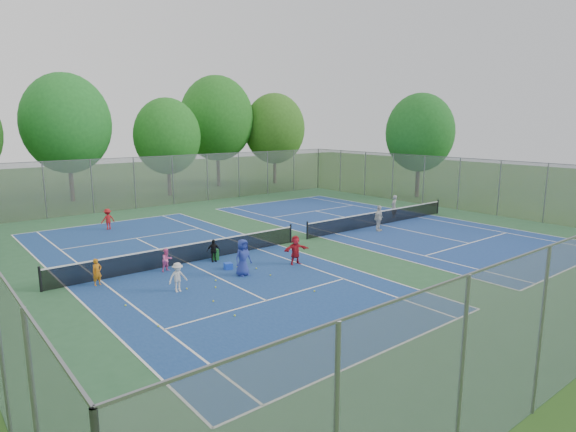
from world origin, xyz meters
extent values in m
plane|color=#264D18|center=(0.00, 0.00, 0.00)|extent=(120.00, 120.00, 0.00)
cube|color=#2B5B36|center=(0.00, 0.00, 0.01)|extent=(32.00, 32.00, 0.01)
cube|color=navy|center=(-7.00, 0.00, 0.02)|extent=(10.97, 23.77, 0.01)
cube|color=navy|center=(7.00, 0.00, 0.02)|extent=(10.97, 23.77, 0.01)
cube|color=black|center=(-7.00, 0.00, 0.46)|extent=(12.87, 0.10, 0.91)
cube|color=black|center=(7.00, 0.00, 0.46)|extent=(12.87, 0.10, 0.91)
cube|color=gray|center=(0.00, 16.00, 2.00)|extent=(32.00, 0.10, 4.00)
cube|color=gray|center=(16.00, 0.00, 2.00)|extent=(0.10, 32.00, 4.00)
cylinder|color=#443326|center=(-6.00, 23.00, 1.93)|extent=(0.36, 0.36, 3.85)
ellipsoid|color=#1F6C23|center=(-6.00, 23.00, 6.55)|extent=(7.20, 7.20, 8.28)
cylinder|color=#443326|center=(2.00, 21.00, 1.57)|extent=(0.36, 0.36, 3.15)
ellipsoid|color=#226A1E|center=(2.00, 21.00, 5.40)|extent=(6.00, 6.00, 6.90)
cylinder|color=#443326|center=(9.00, 24.00, 2.10)|extent=(0.36, 0.36, 4.20)
ellipsoid|color=#22671D|center=(9.00, 24.00, 7.05)|extent=(7.60, 7.60, 8.74)
cylinder|color=#443326|center=(15.00, 22.00, 1.75)|extent=(0.36, 0.36, 3.50)
ellipsoid|color=#31661D|center=(15.00, 22.00, 5.97)|extent=(6.60, 6.60, 7.59)
cylinder|color=#443326|center=(19.00, 6.00, 1.75)|extent=(0.36, 0.36, 3.50)
ellipsoid|color=#1A5B1D|center=(19.00, 6.00, 5.75)|extent=(6.00, 6.00, 6.90)
cube|color=blue|center=(-5.98, -2.06, 0.15)|extent=(0.43, 0.43, 0.30)
cube|color=#227D2D|center=(-5.65, -0.39, 0.27)|extent=(0.35, 0.35, 0.54)
imported|color=#C97012|center=(-11.37, -0.60, 0.57)|extent=(0.48, 0.38, 1.14)
imported|color=pink|center=(-8.30, -0.60, 0.53)|extent=(0.58, 0.48, 1.07)
imported|color=silver|center=(-9.13, -3.39, 0.60)|extent=(0.79, 0.46, 1.21)
imported|color=black|center=(-5.90, -0.60, 0.56)|extent=(0.70, 0.41, 1.11)
imported|color=#273792|center=(-5.96, -3.26, 0.82)|extent=(0.83, 0.57, 1.64)
imported|color=red|center=(-3.08, -3.40, 0.70)|extent=(1.36, 0.67, 1.40)
imported|color=#AA181A|center=(-7.43, 9.79, 0.67)|extent=(0.91, 0.58, 1.33)
imported|color=gray|center=(9.55, 0.99, 0.81)|extent=(0.67, 0.53, 1.62)
imported|color=silver|center=(5.48, -1.14, 0.81)|extent=(1.01, 0.59, 1.62)
sphere|color=#B4D631|center=(-7.33, -3.22, 0.03)|extent=(0.07, 0.07, 0.07)
sphere|color=#CBE835|center=(-11.34, -3.62, 0.03)|extent=(0.07, 0.07, 0.07)
sphere|color=#B7C92E|center=(-7.77, -3.96, 0.03)|extent=(0.07, 0.07, 0.07)
sphere|color=#ACC52D|center=(-5.09, -4.10, 0.03)|extent=(0.07, 0.07, 0.07)
sphere|color=#A5C72E|center=(-11.17, -6.10, 0.03)|extent=(0.07, 0.07, 0.07)
sphere|color=#A0C12C|center=(-5.56, -2.17, 0.03)|extent=(0.07, 0.07, 0.07)
sphere|color=gold|center=(-4.95, -6.82, 0.03)|extent=(0.07, 0.07, 0.07)
sphere|color=gold|center=(-8.63, -5.26, 0.03)|extent=(0.07, 0.07, 0.07)
sphere|color=#BFE836|center=(-8.74, -6.93, 0.03)|extent=(0.07, 0.07, 0.07)
sphere|color=#B3C82E|center=(-5.01, -2.90, 0.03)|extent=(0.07, 0.07, 0.07)
sphere|color=#CBF037|center=(-4.75, -1.59, 0.03)|extent=(0.07, 0.07, 0.07)
sphere|color=gold|center=(-8.76, -3.39, 0.03)|extent=(0.07, 0.07, 0.07)
camera|label=1|loc=(-17.12, -20.30, 6.61)|focal=30.00mm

